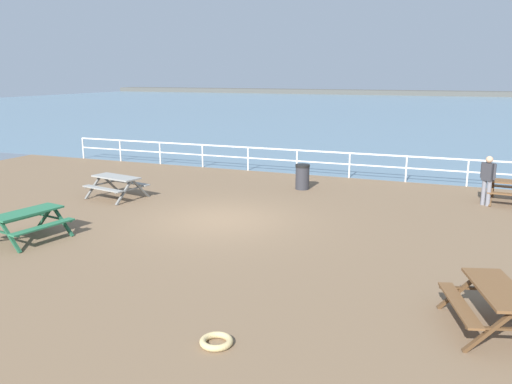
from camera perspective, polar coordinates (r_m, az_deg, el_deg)
name	(u,v)px	position (r m, az deg, el deg)	size (l,w,h in m)	color
ground_plane	(220,223)	(15.62, -3.96, -3.41)	(30.00, 24.00, 0.20)	brown
sea_band	(405,109)	(66.71, 16.17, 8.79)	(142.00, 90.00, 0.01)	slate
distant_shoreline	(428,95)	(109.53, 18.49, 10.08)	(142.00, 6.00, 1.80)	#4C4C47
seaward_railing	(297,157)	(22.50, 4.54, 3.90)	(23.07, 0.07, 1.08)	white
picnic_table_near_left	(116,182)	(18.75, -15.15, 1.10)	(2.08, 1.85, 0.80)	gray
picnic_table_near_right	(498,298)	(9.81, 25.11, -10.57)	(1.95, 2.15, 0.80)	brown
picnic_table_mid_centre	(28,218)	(14.83, -23.89, -2.66)	(1.81, 2.04, 0.80)	#286B47
visitor	(488,177)	(18.64, 24.20, 1.48)	(0.46, 0.37, 1.66)	slate
litter_bin	(302,177)	(19.60, 5.14, 1.69)	(0.55, 0.55, 0.95)	#2D2D33
rope_coil	(216,341)	(8.74, -4.40, -16.12)	(0.55, 0.55, 0.11)	tan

